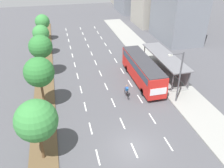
% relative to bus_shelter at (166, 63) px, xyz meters
% --- Properties ---
extents(ground_plane, '(140.00, 140.00, 0.00)m').
position_rel_bus_shelter_xyz_m(ground_plane, '(-9.53, -13.31, -1.87)').
color(ground_plane, '#4C4C51').
extents(median_strip, '(2.60, 52.00, 0.12)m').
position_rel_bus_shelter_xyz_m(median_strip, '(-17.83, 6.69, -1.81)').
color(median_strip, brown).
rests_on(median_strip, ground).
extents(sidewalk_right, '(4.50, 52.00, 0.15)m').
position_rel_bus_shelter_xyz_m(sidewalk_right, '(-0.28, 6.69, -1.79)').
color(sidewalk_right, gray).
rests_on(sidewalk_right, ground).
extents(lane_divider_left, '(0.14, 46.70, 0.01)m').
position_rel_bus_shelter_xyz_m(lane_divider_left, '(-13.03, 4.54, -1.86)').
color(lane_divider_left, white).
rests_on(lane_divider_left, ground).
extents(lane_divider_center, '(0.14, 46.70, 0.01)m').
position_rel_bus_shelter_xyz_m(lane_divider_center, '(-9.53, 4.54, -1.86)').
color(lane_divider_center, white).
rests_on(lane_divider_center, ground).
extents(lane_divider_right, '(0.14, 46.70, 0.01)m').
position_rel_bus_shelter_xyz_m(lane_divider_right, '(-6.03, 4.54, -1.86)').
color(lane_divider_right, white).
rests_on(lane_divider_right, ground).
extents(bus_shelter, '(2.90, 11.14, 2.86)m').
position_rel_bus_shelter_xyz_m(bus_shelter, '(0.00, 0.00, 0.00)').
color(bus_shelter, gray).
rests_on(bus_shelter, sidewalk_right).
extents(bus, '(2.54, 11.29, 3.37)m').
position_rel_bus_shelter_xyz_m(bus, '(-4.28, -1.37, 0.20)').
color(bus, red).
rests_on(bus, ground).
extents(cyclist, '(0.46, 1.82, 1.71)m').
position_rel_bus_shelter_xyz_m(cyclist, '(-7.53, -4.75, -1.08)').
color(cyclist, black).
rests_on(cyclist, ground).
extents(median_tree_nearest, '(3.58, 3.58, 6.00)m').
position_rel_bus_shelter_xyz_m(median_tree_nearest, '(-17.80, -12.69, 2.45)').
color(median_tree_nearest, brown).
rests_on(median_tree_nearest, median_strip).
extents(median_tree_second, '(3.38, 3.38, 6.29)m').
position_rel_bus_shelter_xyz_m(median_tree_second, '(-17.73, -4.54, 2.83)').
color(median_tree_second, brown).
rests_on(median_tree_second, median_strip).
extents(median_tree_third, '(3.31, 3.31, 6.21)m').
position_rel_bus_shelter_xyz_m(median_tree_third, '(-17.73, 3.61, 2.79)').
color(median_tree_third, brown).
rests_on(median_tree_third, median_strip).
extents(median_tree_fourth, '(2.82, 2.82, 5.41)m').
position_rel_bus_shelter_xyz_m(median_tree_fourth, '(-17.93, 11.76, 2.23)').
color(median_tree_fourth, brown).
rests_on(median_tree_fourth, median_strip).
extents(median_tree_fifth, '(2.89, 2.89, 5.30)m').
position_rel_bus_shelter_xyz_m(median_tree_fifth, '(-17.81, 19.90, 2.09)').
color(median_tree_fifth, brown).
rests_on(median_tree_fifth, median_strip).
extents(streetlight, '(1.91, 0.24, 6.50)m').
position_rel_bus_shelter_xyz_m(streetlight, '(-2.11, -7.33, 2.02)').
color(streetlight, '#4C4C51').
rests_on(streetlight, sidewalk_right).
extents(building_near_right, '(6.92, 11.44, 15.18)m').
position_rel_bus_shelter_xyz_m(building_near_right, '(8.77, 14.24, 5.72)').
color(building_near_right, gray).
rests_on(building_near_right, ground).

